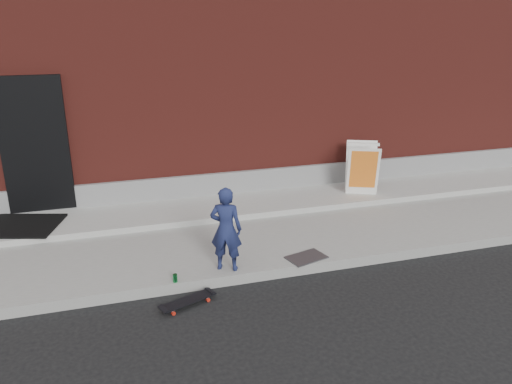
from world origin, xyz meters
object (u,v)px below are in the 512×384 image
object	(u,v)px
skateboard	(188,301)
pizza_sign	(362,168)
soda_can	(175,278)
child	(226,229)

from	to	relation	value
skateboard	pizza_sign	bearing A→B (deg)	34.81
pizza_sign	soda_can	xyz separation A→B (m)	(-3.81, -2.22, -0.52)
child	skateboard	world-z (taller)	child
child	pizza_sign	world-z (taller)	child
child	pizza_sign	size ratio (longest dim) A/B	1.22
pizza_sign	child	bearing A→B (deg)	-146.37
child	skateboard	bearing A→B (deg)	64.57
skateboard	soda_can	xyz separation A→B (m)	(-0.10, 0.36, 0.14)
child	pizza_sign	distance (m)	3.71
skateboard	pizza_sign	size ratio (longest dim) A/B	0.76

